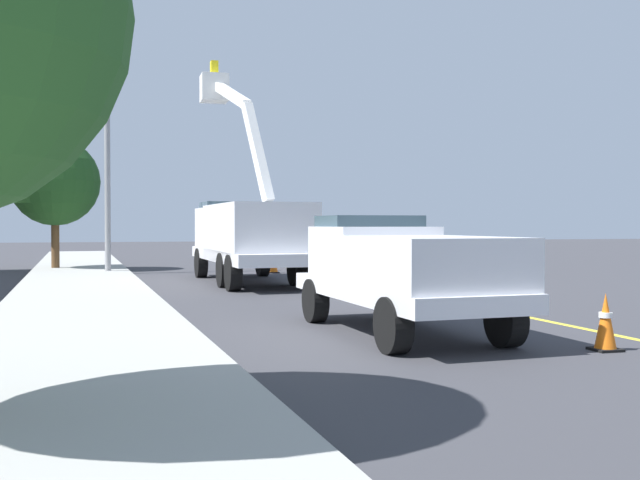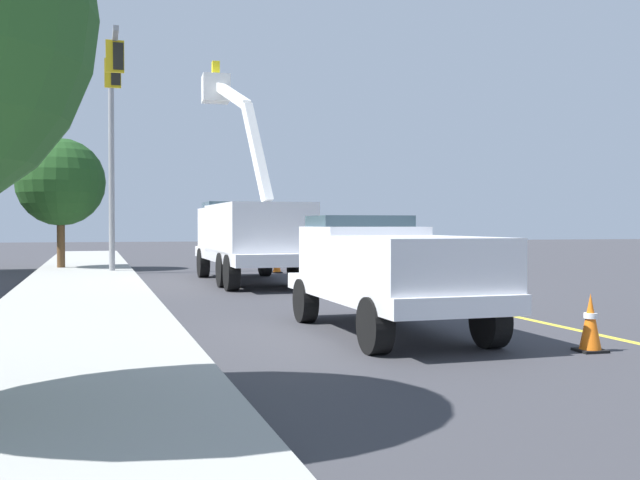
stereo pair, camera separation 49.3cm
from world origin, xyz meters
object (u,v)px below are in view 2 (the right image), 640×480
Objects in this scene: passing_minivan at (344,245)px; traffic_cone_leading at (590,323)px; traffic_cone_mid_front at (351,279)px; service_pickup_truck at (388,269)px; utility_bucket_truck at (249,233)px; traffic_signal_mast at (113,115)px; traffic_cone_mid_rear at (277,263)px.

traffic_cone_leading is (-22.06, 2.46, -0.54)m from passing_minivan.
traffic_cone_mid_front is at bearing 5.84° from traffic_cone_leading.
service_pickup_truck reaches higher than passing_minivan.
utility_bucket_truck reaches higher than traffic_cone_mid_front.
utility_bucket_truck reaches higher than passing_minivan.
utility_bucket_truck reaches higher than traffic_cone_leading.
traffic_signal_mast is (15.43, 5.00, 4.67)m from service_pickup_truck.
passing_minivan is (19.62, -4.78, -0.15)m from service_pickup_truck.
traffic_cone_mid_front is (6.91, -1.37, -0.70)m from service_pickup_truck.
passing_minivan is at bearing -47.49° from traffic_cone_mid_rear.
utility_bucket_truck is 14.65m from traffic_cone_leading.
passing_minivan is at bearing -13.69° from service_pickup_truck.
traffic_cone_leading is 18.73m from traffic_cone_mid_rear.
service_pickup_truck is 16.31m from traffic_cone_mid_rear.
traffic_cone_mid_front is at bearing -11.17° from service_pickup_truck.
traffic_cone_mid_front is at bearing -178.40° from traffic_cone_mid_rear.
traffic_signal_mast is at bearing 22.29° from traffic_cone_leading.
service_pickup_truck reaches higher than traffic_cone_mid_rear.
traffic_cone_mid_rear is (-3.37, 3.68, -0.60)m from passing_minivan.
service_pickup_truck reaches higher than traffic_cone_mid_front.
traffic_cone_mid_front is 9.34m from traffic_cone_mid_rear.
traffic_signal_mast is (17.87, 7.33, 5.37)m from traffic_cone_leading.
service_pickup_truck is at bearing 176.11° from traffic_cone_mid_rear.
traffic_cone_mid_rear is (9.34, 0.26, -0.05)m from traffic_cone_mid_front.
traffic_cone_mid_front is 0.10× the size of traffic_signal_mast.
traffic_cone_mid_rear is 0.09× the size of traffic_signal_mast.
utility_bucket_truck is 1.46× the size of service_pickup_truck.
passing_minivan is 13.17m from traffic_cone_mid_front.
service_pickup_truck is 20.20m from passing_minivan.
traffic_signal_mast reaches higher than passing_minivan.
traffic_signal_mast is at bearing 36.78° from traffic_cone_mid_front.
traffic_signal_mast reaches higher than service_pickup_truck.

